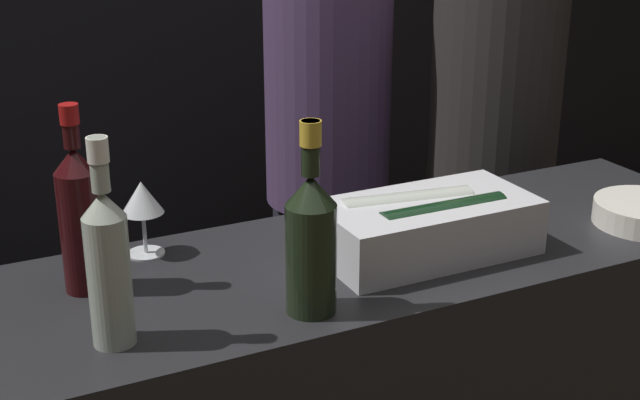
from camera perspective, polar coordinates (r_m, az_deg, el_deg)
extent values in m
cube|color=silver|center=(1.78, 6.84, -1.72)|extent=(0.42, 0.22, 0.11)
cylinder|color=black|center=(1.75, 7.91, -1.20)|extent=(0.27, 0.07, 0.07)
cylinder|color=#B2B7AD|center=(1.78, 5.60, -0.65)|extent=(0.28, 0.12, 0.08)
cylinder|color=silver|center=(1.81, -11.07, -3.36)|extent=(0.08, 0.08, 0.00)
cylinder|color=silver|center=(1.80, -11.17, -2.06)|extent=(0.01, 0.01, 0.08)
cone|color=silver|center=(1.77, -11.34, 0.17)|extent=(0.08, 0.08, 0.06)
cylinder|color=#9EA899|center=(1.46, -13.30, -5.09)|extent=(0.07, 0.07, 0.22)
cone|color=#9EA899|center=(1.41, -13.74, -0.28)|extent=(0.07, 0.07, 0.04)
cylinder|color=#9EA899|center=(1.38, -13.96, 2.21)|extent=(0.03, 0.03, 0.09)
cylinder|color=white|center=(1.38, -14.05, 3.15)|extent=(0.03, 0.03, 0.04)
cylinder|color=black|center=(1.65, -15.04, -1.99)|extent=(0.08, 0.08, 0.23)
cone|color=black|center=(1.61, -15.48, 2.47)|extent=(0.08, 0.08, 0.05)
cylinder|color=black|center=(1.59, -15.69, 4.57)|extent=(0.03, 0.03, 0.08)
cylinder|color=maroon|center=(1.58, -15.76, 5.32)|extent=(0.03, 0.03, 0.03)
cylinder|color=black|center=(1.52, -0.57, -3.80)|extent=(0.09, 0.09, 0.20)
cone|color=black|center=(1.48, -0.59, 0.62)|extent=(0.09, 0.09, 0.05)
cylinder|color=black|center=(1.45, -0.60, 3.33)|extent=(0.03, 0.03, 0.09)
cylinder|color=gold|center=(1.44, -0.61, 4.30)|extent=(0.04, 0.04, 0.04)
cube|color=black|center=(2.91, 0.46, -7.41)|extent=(0.28, 0.21, 0.82)
cylinder|color=#473356|center=(2.64, 0.51, 7.74)|extent=(0.37, 0.37, 0.74)
cube|color=black|center=(2.87, 10.08, -8.70)|extent=(0.28, 0.20, 0.78)
cylinder|color=black|center=(2.59, 11.11, 5.85)|extent=(0.37, 0.37, 0.71)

